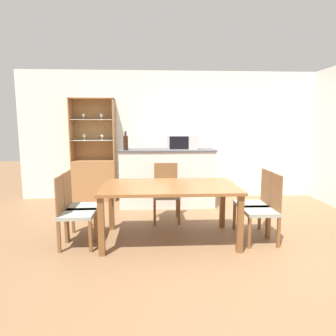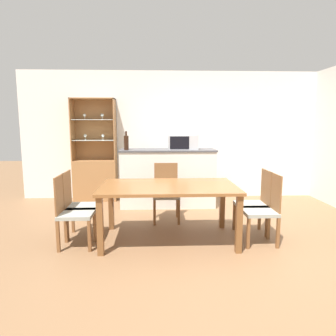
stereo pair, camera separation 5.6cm
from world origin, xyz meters
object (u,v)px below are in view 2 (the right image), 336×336
(dining_chair_side_right_far, at_px, (255,203))
(wine_bottle, at_px, (126,142))
(dining_chair_head_far, at_px, (166,193))
(display_cabinet, at_px, (95,172))
(dining_chair_side_left_near, at_px, (73,212))
(dining_chair_side_left_far, at_px, (79,205))
(dining_chair_side_right_near, at_px, (263,209))
(microwave, at_px, (183,142))
(dining_table, at_px, (169,191))

(dining_chair_side_right_far, bearing_deg, wine_bottle, 54.00)
(dining_chair_head_far, height_order, dining_chair_side_right_far, same)
(display_cabinet, relative_size, dining_chair_side_left_near, 2.24)
(display_cabinet, height_order, dining_chair_side_left_far, display_cabinet)
(display_cabinet, xyz_separation_m, dining_chair_side_left_far, (0.17, -2.02, -0.13))
(display_cabinet, bearing_deg, dining_chair_side_right_near, -42.35)
(display_cabinet, relative_size, microwave, 3.80)
(dining_table, relative_size, dining_chair_head_far, 1.94)
(dining_chair_side_left_far, distance_m, wine_bottle, 1.68)
(dining_table, xyz_separation_m, dining_chair_side_left_near, (-1.19, -0.15, -0.21))
(display_cabinet, relative_size, dining_chair_head_far, 2.24)
(wine_bottle, bearing_deg, dining_chair_side_left_far, -109.74)
(display_cabinet, relative_size, dining_chair_side_left_far, 2.24)
(dining_chair_side_right_near, relative_size, microwave, 1.70)
(dining_table, relative_size, dining_chair_side_left_far, 1.94)
(dining_chair_side_left_far, xyz_separation_m, dining_chair_side_left_near, (-0.00, -0.30, 0.00))
(dining_chair_head_far, bearing_deg, display_cabinet, -44.37)
(dining_table, bearing_deg, dining_chair_side_left_near, -172.81)
(dining_table, bearing_deg, microwave, 78.60)
(display_cabinet, distance_m, dining_chair_side_right_near, 3.44)
(dining_chair_head_far, xyz_separation_m, dining_chair_side_right_near, (1.18, -0.97, 0.00))
(dining_chair_head_far, xyz_separation_m, wine_bottle, (-0.68, 0.74, 0.75))
(dining_chair_side_left_far, xyz_separation_m, wine_bottle, (0.51, 1.42, 0.75))
(dining_chair_side_left_far, distance_m, dining_chair_side_right_far, 2.37)
(dining_chair_head_far, xyz_separation_m, dining_chair_side_right_far, (1.18, -0.67, 0.00))
(dining_chair_head_far, xyz_separation_m, dining_chair_side_left_far, (-1.19, -0.67, 0.00))
(dining_chair_side_left_near, bearing_deg, wine_bottle, 163.63)
(display_cabinet, height_order, wine_bottle, display_cabinet)
(dining_chair_side_right_far, relative_size, microwave, 1.70)
(dining_chair_side_left_far, height_order, dining_chair_side_left_near, same)
(display_cabinet, distance_m, dining_table, 2.56)
(dining_chair_side_left_far, relative_size, dining_chair_side_right_near, 1.00)
(dining_table, distance_m, dining_chair_side_right_near, 1.21)
(dining_chair_side_right_near, bearing_deg, display_cabinet, 47.59)
(dining_chair_head_far, bearing_deg, dining_chair_side_right_near, 141.14)
(dining_chair_side_right_near, bearing_deg, dining_table, 82.75)
(dining_chair_head_far, bearing_deg, wine_bottle, -47.24)
(dining_table, bearing_deg, dining_chair_side_left_far, 172.85)
(display_cabinet, relative_size, dining_chair_side_right_far, 2.24)
(dining_table, height_order, dining_chair_side_left_near, dining_chair_side_left_near)
(dining_chair_side_right_near, distance_m, dining_chair_side_left_near, 2.37)
(dining_chair_side_left_near, xyz_separation_m, dining_chair_side_right_far, (2.37, 0.30, 0.00))
(wine_bottle, bearing_deg, dining_chair_side_left_near, -106.51)
(display_cabinet, distance_m, dining_chair_head_far, 1.92)
(microwave, distance_m, wine_bottle, 1.01)
(dining_chair_side_right_near, bearing_deg, dining_chair_side_left_near, 89.94)
(dining_chair_side_left_far, relative_size, dining_chair_side_right_far, 1.00)
(dining_chair_side_right_far, height_order, wine_bottle, wine_bottle)
(dining_chair_side_right_near, bearing_deg, microwave, 25.26)
(display_cabinet, bearing_deg, dining_chair_side_left_near, -85.77)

